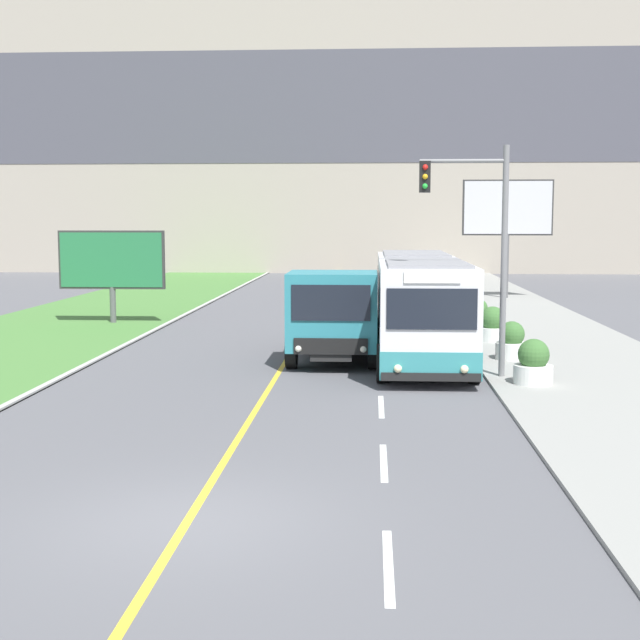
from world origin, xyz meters
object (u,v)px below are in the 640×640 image
at_px(city_bus, 419,305).
at_px(billboard_small, 112,262).
at_px(planter_round_third, 493,326).
at_px(planter_round_far, 478,315).
at_px(planter_round_second, 512,343).
at_px(planter_round_near, 533,364).
at_px(dump_truck, 334,317).
at_px(traffic_light_mast, 480,232).
at_px(billboard_large, 508,211).

xyz_separation_m(city_bus, billboard_small, (-11.85, 7.88, 0.94)).
height_order(planter_round_third, planter_round_far, planter_round_third).
height_order(city_bus, planter_round_second, city_bus).
bearing_deg(planter_round_third, planter_round_near, -90.26).
bearing_deg(planter_round_far, billboard_small, 175.54).
xyz_separation_m(dump_truck, traffic_light_mast, (3.85, -2.37, 2.48)).
relative_size(city_bus, dump_truck, 1.90).
height_order(planter_round_near, planter_round_second, planter_round_near).
xyz_separation_m(dump_truck, planter_round_far, (5.11, 8.36, -0.80)).
relative_size(city_bus, planter_round_second, 10.66).
bearing_deg(planter_round_far, dump_truck, -121.41).
height_order(billboard_large, billboard_small, billboard_large).
relative_size(planter_round_near, planter_round_second, 1.01).
distance_m(traffic_light_mast, planter_round_third, 7.64).
height_order(dump_truck, planter_round_near, dump_truck).
relative_size(planter_round_third, planter_round_far, 1.07).
distance_m(billboard_small, planter_round_far, 14.59).
height_order(billboard_small, planter_round_near, billboard_small).
distance_m(dump_truck, billboard_large, 23.11).
xyz_separation_m(planter_round_near, planter_round_far, (-0.01, 11.81, -0.02)).
xyz_separation_m(dump_truck, planter_round_second, (5.18, 0.49, -0.78)).
height_order(city_bus, dump_truck, city_bus).
xyz_separation_m(dump_truck, planter_round_third, (5.15, 4.43, -0.76)).
bearing_deg(billboard_large, city_bus, -105.69).
bearing_deg(billboard_large, billboard_small, -145.60).
height_order(city_bus, planter_round_third, city_bus).
height_order(billboard_large, planter_round_second, billboard_large).
distance_m(billboard_large, planter_round_near, 25.35).
bearing_deg(planter_round_far, traffic_light_mast, -96.66).
bearing_deg(dump_truck, billboard_small, 134.47).
height_order(dump_truck, planter_round_far, dump_truck).
distance_m(dump_truck, traffic_light_mast, 5.16).
bearing_deg(planter_round_third, billboard_small, 160.72).
bearing_deg(city_bus, traffic_light_mast, -71.59).
xyz_separation_m(traffic_light_mast, billboard_small, (-13.17, 11.86, -1.36)).
height_order(billboard_small, planter_round_far, billboard_small).
bearing_deg(dump_truck, city_bus, 32.55).
height_order(planter_round_second, planter_round_far, planter_round_second).
height_order(traffic_light_mast, planter_round_second, traffic_light_mast).
bearing_deg(planter_round_second, billboard_large, 82.10).
xyz_separation_m(planter_round_second, planter_round_far, (-0.08, 7.87, -0.01)).
bearing_deg(traffic_light_mast, planter_round_near, -40.60).
distance_m(billboard_small, planter_round_second, 17.17).
xyz_separation_m(planter_round_near, planter_round_second, (0.07, 3.94, -0.00)).
distance_m(traffic_light_mast, planter_round_far, 11.29).
xyz_separation_m(billboard_large, planter_round_third, (-2.94, -16.98, -3.98)).
distance_m(planter_round_second, planter_round_far, 7.87).
xyz_separation_m(billboard_large, planter_round_near, (-2.97, -24.85, -4.00)).
distance_m(city_bus, billboard_large, 20.78).
relative_size(traffic_light_mast, planter_round_far, 5.51).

